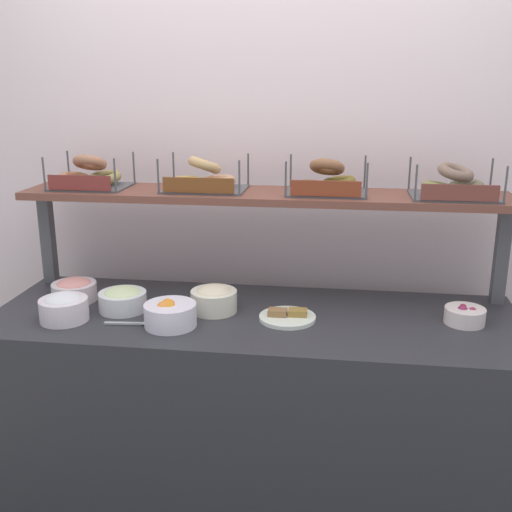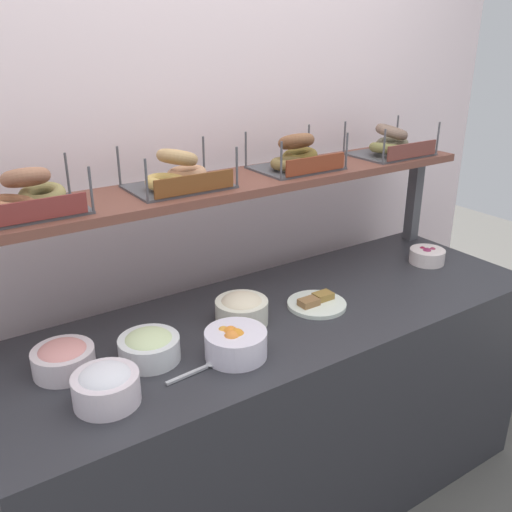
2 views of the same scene
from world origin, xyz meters
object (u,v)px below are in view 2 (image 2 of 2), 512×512
object	(u,v)px
bagel_basket_poppy	(391,144)
bowl_potato_salad	(242,309)
serving_spoon_near_plate	(202,368)
bagel_basket_cinnamon_raisin	(296,157)
bowl_lox_spread	(63,358)
bowl_cream_cheese	(106,385)
serving_plate_white	(317,303)
bagel_basket_sesame	(178,175)
bowl_fruit_salad	(235,343)
bowl_scallion_spread	(149,346)
bowl_beet_salad	(427,256)
bagel_basket_everything	(28,197)

from	to	relation	value
bagel_basket_poppy	bowl_potato_salad	bearing A→B (deg)	-165.60
serving_spoon_near_plate	bagel_basket_cinnamon_raisin	xyz separation A→B (m)	(0.67, 0.43, 0.47)
bowl_lox_spread	bagel_basket_cinnamon_raisin	bearing A→B (deg)	12.02
bowl_cream_cheese	serving_plate_white	distance (m)	0.84
bowl_lox_spread	serving_spoon_near_plate	distance (m)	0.40
serving_plate_white	serving_spoon_near_plate	world-z (taller)	serving_plate_white
bagel_basket_sesame	bagel_basket_poppy	xyz separation A→B (m)	(0.99, -0.03, 0.00)
bowl_fruit_salad	bowl_scallion_spread	xyz separation A→B (m)	(-0.23, 0.13, -0.00)
bowl_lox_spread	bagel_basket_poppy	size ratio (longest dim) A/B	0.55
bowl_scallion_spread	bagel_basket_cinnamon_raisin	bearing A→B (deg)	20.84
bowl_beet_salad	serving_plate_white	bearing A→B (deg)	-175.35
bowl_potato_salad	bagel_basket_poppy	world-z (taller)	bagel_basket_poppy
bowl_fruit_salad	bowl_beet_salad	distance (m)	1.09
bagel_basket_everything	bagel_basket_sesame	bearing A→B (deg)	0.86
bowl_potato_salad	bagel_basket_sesame	size ratio (longest dim) A/B	0.54
bowl_potato_salad	serving_plate_white	xyz separation A→B (m)	(0.29, -0.05, -0.04)
serving_spoon_near_plate	bagel_basket_poppy	world-z (taller)	bagel_basket_poppy
bowl_lox_spread	bowl_fruit_salad	world-z (taller)	bowl_fruit_salad
bowl_scallion_spread	bagel_basket_poppy	world-z (taller)	bagel_basket_poppy
serving_spoon_near_plate	bagel_basket_poppy	xyz separation A→B (m)	(1.16, 0.41, 0.47)
bowl_cream_cheese	bowl_beet_salad	xyz separation A→B (m)	(1.48, 0.18, -0.02)
bagel_basket_sesame	bowl_cream_cheese	bearing A→B (deg)	-136.53
serving_spoon_near_plate	bowl_beet_salad	bearing A→B (deg)	8.78
bowl_lox_spread	bagel_basket_poppy	distance (m)	1.57
bagel_basket_everything	bagel_basket_sesame	distance (m)	0.49
bowl_cream_cheese	bagel_basket_cinnamon_raisin	distance (m)	1.12
serving_plate_white	bagel_basket_everything	size ratio (longest dim) A/B	0.69
bowl_fruit_salad	serving_plate_white	xyz separation A→B (m)	(0.42, 0.12, -0.04)
bagel_basket_cinnamon_raisin	bowl_beet_salad	bearing A→B (deg)	-24.90
bagel_basket_poppy	bagel_basket_sesame	bearing A→B (deg)	178.52
serving_spoon_near_plate	bowl_fruit_salad	bearing A→B (deg)	5.24
serving_plate_white	bowl_scallion_spread	bearing A→B (deg)	179.35
bowl_cream_cheese	bagel_basket_sesame	xyz separation A→B (m)	(0.45, 0.43, 0.42)
bagel_basket_everything	bowl_lox_spread	bearing A→B (deg)	-94.02
bowl_cream_cheese	bagel_basket_cinnamon_raisin	bearing A→B (deg)	24.03
bagel_basket_everything	bagel_basket_poppy	xyz separation A→B (m)	(1.48, -0.02, -0.00)
bowl_fruit_salad	serving_spoon_near_plate	world-z (taller)	bowl_fruit_salad
bowl_lox_spread	bagel_basket_poppy	xyz separation A→B (m)	(1.49, 0.19, 0.43)
bagel_basket_everything	bagel_basket_cinnamon_raisin	bearing A→B (deg)	0.18
bowl_fruit_salad	bagel_basket_everything	distance (m)	0.75
bowl_scallion_spread	bowl_fruit_salad	bearing A→B (deg)	-29.49
bowl_lox_spread	serving_plate_white	distance (m)	0.89
bowl_fruit_salad	bowl_potato_salad	world-z (taller)	bowl_potato_salad
bowl_fruit_salad	bowl_cream_cheese	bearing A→B (deg)	-179.57
bowl_lox_spread	bowl_scallion_spread	world-z (taller)	same
bowl_scallion_spread	bowl_beet_salad	bearing A→B (deg)	2.02
bagel_basket_everything	bagel_basket_poppy	world-z (taller)	bagel_basket_everything
serving_spoon_near_plate	bagel_basket_sesame	xyz separation A→B (m)	(0.17, 0.44, 0.47)
bowl_cream_cheese	serving_spoon_near_plate	world-z (taller)	bowl_cream_cheese
bagel_basket_sesame	bagel_basket_cinnamon_raisin	bearing A→B (deg)	-0.48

